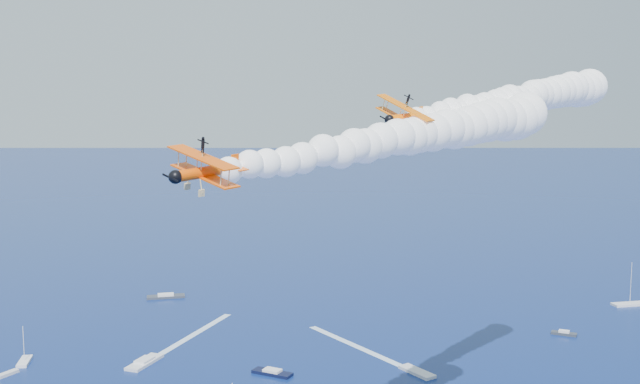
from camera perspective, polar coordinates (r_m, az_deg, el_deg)
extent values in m
cube|color=silver|center=(248.46, 22.61, -7.92)|extent=(11.31, 4.27, 0.70)
cube|color=silver|center=(176.56, 7.43, -13.48)|extent=(7.03, 10.07, 0.70)
cube|color=silver|center=(185.70, -13.27, -12.56)|extent=(8.64, 11.77, 0.70)
cube|color=black|center=(174.79, -3.67, -13.65)|extent=(9.44, 7.94, 0.70)
cube|color=#303640|center=(212.02, 18.16, -10.25)|extent=(6.56, 5.37, 0.70)
cube|color=white|center=(194.71, -21.67, -11.95)|extent=(2.55, 7.54, 0.70)
cube|color=silver|center=(187.96, -22.79, -12.69)|extent=(4.41, 5.01, 0.70)
cube|color=#333844|center=(243.19, -11.71, -7.84)|extent=(12.04, 4.63, 0.70)
cube|color=white|center=(193.94, 2.61, -11.63)|extent=(18.43, 35.04, 0.04)
cube|color=white|center=(205.81, -9.47, -10.61)|extent=(19.84, 34.37, 0.04)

